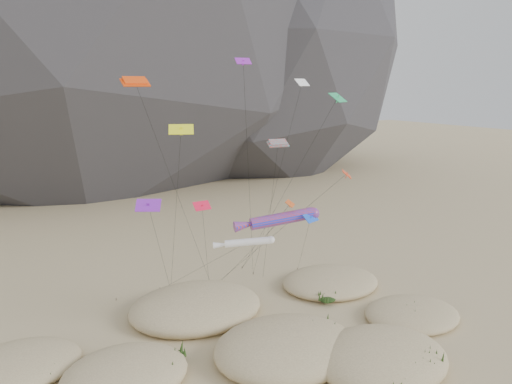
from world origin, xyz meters
The scene contains 9 objects.
ground centered at (0.00, 0.00, 0.00)m, with size 500.00×500.00×0.00m, color #CCB789.
dunes centered at (-2.08, 4.56, 0.73)m, with size 50.12×38.06×3.71m.
dune_grass centered at (-0.61, 3.27, 0.85)m, with size 42.37×29.51×1.56m.
kite_stakes centered at (2.28, 23.62, 0.15)m, with size 24.84×4.67×0.30m.
rainbow_tube_kite centered at (3.57, 8.36, 12.19)m, with size 8.97×16.95×13.19m.
white_tube_kite centered at (0.56, 10.09, 9.71)m, with size 6.76×16.59×10.35m.
orange_parafoil centered at (-7.74, 17.65, 25.47)m, with size 11.73×6.40×26.26m.
multi_parafoil centered at (5.97, 12.76, 19.06)m, with size 4.93×10.32×19.73m.
delta_kites centered at (3.12, 10.78, 18.40)m, with size 25.70×20.32×28.04m.
Camera 1 is at (-21.85, -32.94, 25.34)m, focal length 35.00 mm.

